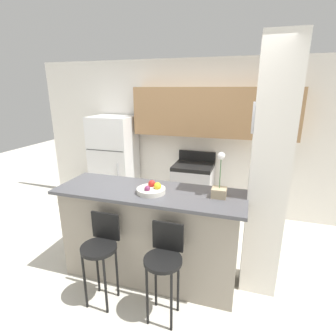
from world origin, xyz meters
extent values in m
plane|color=beige|center=(0.00, 0.00, 0.00)|extent=(14.00, 14.00, 0.00)
cube|color=white|center=(0.00, 1.95, 1.27)|extent=(5.60, 0.06, 2.55)
cube|color=#9E754C|center=(0.39, 1.76, 1.73)|extent=(2.52, 0.32, 0.75)
cube|color=silver|center=(0.14, 1.78, 1.53)|extent=(0.66, 0.28, 0.12)
cube|color=white|center=(1.17, 0.21, 1.27)|extent=(0.36, 0.32, 2.55)
cylinder|color=silver|center=(0.98, 0.21, 1.82)|extent=(0.02, 0.30, 0.30)
cylinder|color=white|center=(0.97, 0.21, 1.82)|extent=(0.01, 0.26, 0.26)
cube|color=gray|center=(0.00, 0.00, 0.51)|extent=(1.89, 0.55, 1.02)
cube|color=#4C4C51|center=(0.00, 0.00, 1.04)|extent=(2.01, 0.67, 0.04)
cube|color=white|center=(-1.28, 1.59, 0.56)|extent=(0.71, 0.60, 1.11)
cube|color=white|center=(-1.28, 1.59, 1.38)|extent=(0.71, 0.60, 0.52)
cube|color=#333333|center=(-1.28, 1.28, 1.11)|extent=(0.68, 0.01, 0.01)
cylinder|color=#B2B2B7|center=(-1.05, 1.28, 0.61)|extent=(0.02, 0.02, 0.61)
cube|color=silver|center=(0.14, 1.61, 0.43)|extent=(0.63, 0.58, 0.85)
cube|color=black|center=(0.14, 1.61, 0.88)|extent=(0.63, 0.58, 0.06)
cube|color=black|center=(0.14, 1.88, 0.99)|extent=(0.63, 0.04, 0.16)
cube|color=black|center=(0.14, 1.31, 0.47)|extent=(0.38, 0.01, 0.27)
cylinder|color=black|center=(-0.32, -0.52, 0.63)|extent=(0.35, 0.35, 0.03)
cube|color=black|center=(-0.32, -0.37, 0.78)|extent=(0.30, 0.02, 0.28)
cylinder|color=black|center=(-0.44, -0.63, 0.30)|extent=(0.02, 0.02, 0.61)
cylinder|color=black|center=(-0.21, -0.63, 0.30)|extent=(0.02, 0.02, 0.61)
cylinder|color=black|center=(-0.44, -0.40, 0.30)|extent=(0.02, 0.02, 0.61)
cylinder|color=black|center=(-0.21, -0.40, 0.30)|extent=(0.02, 0.02, 0.61)
cylinder|color=black|center=(0.32, -0.52, 0.63)|extent=(0.35, 0.35, 0.03)
cube|color=black|center=(0.32, -0.37, 0.78)|extent=(0.30, 0.02, 0.28)
cylinder|color=black|center=(0.21, -0.63, 0.30)|extent=(0.02, 0.02, 0.61)
cylinder|color=black|center=(0.44, -0.63, 0.30)|extent=(0.02, 0.02, 0.61)
cylinder|color=black|center=(0.21, -0.40, 0.30)|extent=(0.02, 0.02, 0.61)
cylinder|color=black|center=(0.44, -0.40, 0.30)|extent=(0.02, 0.02, 0.61)
cube|color=tan|center=(0.72, 0.05, 1.10)|extent=(0.14, 0.14, 0.09)
cylinder|color=#386633|center=(0.72, 0.05, 1.30)|extent=(0.01, 0.01, 0.31)
sphere|color=white|center=(0.72, 0.05, 1.48)|extent=(0.07, 0.07, 0.07)
cylinder|color=silver|center=(0.04, -0.05, 1.08)|extent=(0.30, 0.30, 0.05)
sphere|color=gold|center=(0.11, -0.04, 1.13)|extent=(0.08, 0.08, 0.08)
sphere|color=red|center=(0.03, 0.01, 1.13)|extent=(0.08, 0.08, 0.08)
sphere|color=#7A2D56|center=(0.03, -0.12, 1.13)|extent=(0.06, 0.06, 0.06)
camera|label=1|loc=(0.95, -2.39, 2.08)|focal=28.00mm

